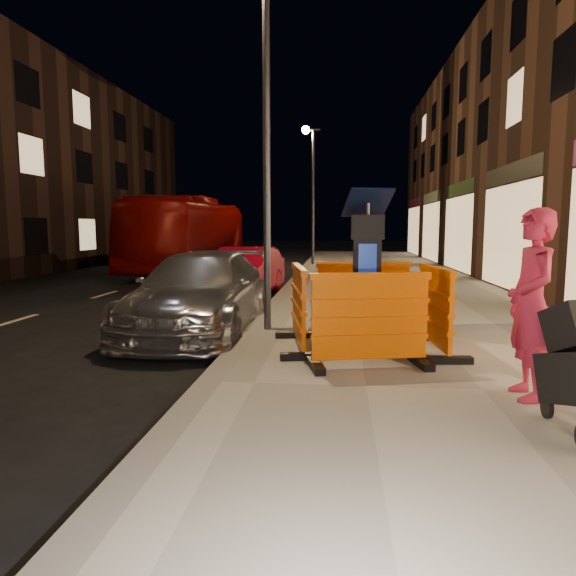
# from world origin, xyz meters

# --- Properties ---
(ground_plane) EXTENTS (120.00, 120.00, 0.00)m
(ground_plane) POSITION_xyz_m (0.00, 0.00, 0.00)
(ground_plane) COLOR black
(ground_plane) RESTS_ON ground
(sidewalk) EXTENTS (6.00, 60.00, 0.15)m
(sidewalk) POSITION_xyz_m (3.00, 0.00, 0.07)
(sidewalk) COLOR gray
(sidewalk) RESTS_ON ground
(kerb) EXTENTS (0.30, 60.00, 0.15)m
(kerb) POSITION_xyz_m (0.00, 0.00, 0.07)
(kerb) COLOR slate
(kerb) RESTS_ON ground
(parking_kiosk) EXTENTS (0.75, 0.75, 2.12)m
(parking_kiosk) POSITION_xyz_m (1.83, 1.70, 1.21)
(parking_kiosk) COLOR black
(parking_kiosk) RESTS_ON sidewalk
(barrier_front) EXTENTS (1.61, 0.94, 1.18)m
(barrier_front) POSITION_xyz_m (1.83, 0.75, 0.74)
(barrier_front) COLOR #E25900
(barrier_front) RESTS_ON sidewalk
(barrier_back) EXTENTS (1.56, 0.75, 1.18)m
(barrier_back) POSITION_xyz_m (1.83, 2.65, 0.74)
(barrier_back) COLOR #E25900
(barrier_back) RESTS_ON sidewalk
(barrier_kerbside) EXTENTS (0.87, 1.60, 1.18)m
(barrier_kerbside) POSITION_xyz_m (0.88, 1.70, 0.74)
(barrier_kerbside) COLOR #E25900
(barrier_kerbside) RESTS_ON sidewalk
(barrier_bldgside) EXTENTS (0.77, 1.57, 1.18)m
(barrier_bldgside) POSITION_xyz_m (2.78, 1.70, 0.74)
(barrier_bldgside) COLOR #E25900
(barrier_bldgside) RESTS_ON sidewalk
(car_silver) EXTENTS (1.97, 4.83, 1.40)m
(car_silver) POSITION_xyz_m (-1.02, 3.39, 0.00)
(car_silver) COLOR #B3B3B8
(car_silver) RESTS_ON ground
(car_red) EXTENTS (1.75, 4.13, 1.33)m
(car_red) POSITION_xyz_m (-1.06, 7.92, 0.00)
(car_red) COLOR #A6081E
(car_red) RESTS_ON ground
(bus_doubledecker) EXTENTS (2.78, 10.84, 3.00)m
(bus_doubledecker) POSITION_xyz_m (-4.70, 15.53, 0.00)
(bus_doubledecker) COLOR #7E0705
(bus_doubledecker) RESTS_ON ground
(man) EXTENTS (0.47, 0.71, 1.92)m
(man) POSITION_xyz_m (3.37, -0.21, 1.11)
(man) COLOR #B4203B
(man) RESTS_ON sidewalk
(street_lamp_mid) EXTENTS (0.12, 0.12, 6.00)m
(street_lamp_mid) POSITION_xyz_m (0.25, 3.00, 3.15)
(street_lamp_mid) COLOR #3F3F44
(street_lamp_mid) RESTS_ON sidewalk
(street_lamp_far) EXTENTS (0.12, 0.12, 6.00)m
(street_lamp_far) POSITION_xyz_m (0.25, 18.00, 3.15)
(street_lamp_far) COLOR #3F3F44
(street_lamp_far) RESTS_ON sidewalk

